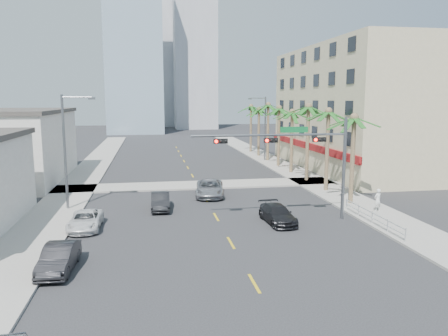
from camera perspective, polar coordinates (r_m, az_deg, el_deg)
name	(u,v)px	position (r m, az deg, el deg)	size (l,w,h in m)	color
ground	(245,268)	(23.22, 2.77, -12.87)	(260.00, 260.00, 0.00)	#262628
sidewalk_right	(318,185)	(45.13, 12.23, -2.17)	(4.00, 120.00, 0.15)	gray
sidewalk_left	(71,193)	(42.55, -19.39, -3.16)	(4.00, 120.00, 0.15)	gray
sidewalk_cross	(198,185)	(44.13, -3.40, -2.23)	(80.00, 4.00, 0.15)	gray
building_right	(366,109)	(57.61, 18.07, 7.40)	(15.25, 28.00, 15.00)	#C1B388
building_left_far	(8,147)	(51.47, -26.37, 2.42)	(11.00, 18.00, 7.20)	beige
tower_far_left	(134,38)	(117.10, -11.70, 16.33)	(14.00, 14.00, 48.00)	#99B2C6
tower_far_right	(195,25)	(133.47, -3.87, 18.16)	(12.00, 12.00, 60.00)	#ADADB2
tower_far_center	(153,60)	(146.57, -9.26, 13.69)	(16.00, 16.00, 42.00)	#ADADB2
traffic_signal_mast	(302,151)	(31.04, 10.13, 2.22)	(11.12, 0.54, 7.20)	slate
palm_tree_0	(354,119)	(36.88, 16.66, 6.18)	(4.80, 4.80, 7.80)	brown
palm_tree_1	(329,113)	(41.59, 13.50, 7.06)	(4.80, 4.80, 8.16)	brown
palm_tree_2	(308,108)	(46.41, 10.98, 7.75)	(4.80, 4.80, 8.52)	brown
palm_tree_3	(292,113)	(51.32, 8.90, 7.13)	(4.80, 4.80, 7.80)	brown
palm_tree_4	(279,109)	(56.27, 7.21, 7.67)	(4.80, 4.80, 8.16)	brown
palm_tree_5	(268,106)	(61.25, 5.80, 8.12)	(4.80, 4.80, 8.52)	brown
palm_tree_6	(259,110)	(66.29, 4.58, 7.60)	(4.80, 4.80, 7.80)	brown
palm_tree_7	(251,107)	(71.34, 3.55, 7.98)	(4.80, 4.80, 8.16)	brown
streetlight_left	(67,146)	(35.78, -19.80, 2.70)	(2.55, 0.25, 9.00)	slate
streetlight_right	(264,125)	(61.19, 5.21, 5.58)	(2.55, 0.25, 9.00)	slate
guardrail	(372,216)	(31.93, 18.80, -5.96)	(0.08, 8.08, 1.00)	silver
car_parked_mid	(59,258)	(24.05, -20.75, -10.95)	(1.44, 4.14, 1.36)	black
car_parked_far	(85,220)	(30.88, -17.66, -6.54)	(2.01, 4.36, 1.21)	silver
car_lane_left	(160,201)	(34.95, -8.30, -4.30)	(1.42, 4.06, 1.34)	black
car_lane_center	(210,188)	(39.25, -1.89, -2.66)	(2.42, 5.26, 1.46)	#A5A5A9
car_lane_right	(278,214)	(31.11, 7.01, -6.01)	(1.77, 4.35, 1.26)	black
pedestrian	(378,200)	(35.37, 19.43, -3.97)	(0.64, 0.42, 1.76)	white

